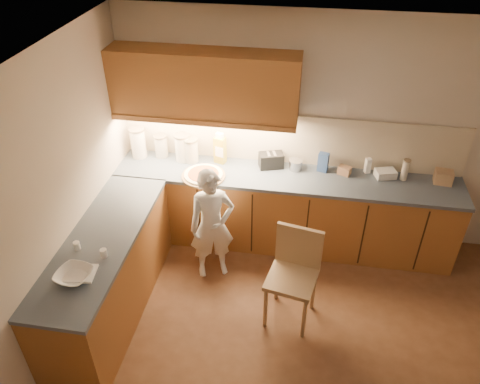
# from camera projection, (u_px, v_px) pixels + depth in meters

# --- Properties ---
(room) EXTENTS (4.54, 4.50, 2.62)m
(room) POSITION_uv_depth(u_px,v_px,m) (326.00, 222.00, 3.22)
(room) COLOR brown
(room) RESTS_ON ground
(l_counter) EXTENTS (3.77, 2.62, 0.92)m
(l_counter) POSITION_uv_depth(u_px,v_px,m) (230.00, 229.00, 5.05)
(l_counter) COLOR #985D2C
(l_counter) RESTS_ON ground
(backsplash) EXTENTS (3.75, 0.02, 0.58)m
(backsplash) POSITION_uv_depth(u_px,v_px,m) (290.00, 139.00, 5.14)
(backsplash) COLOR beige
(backsplash) RESTS_ON l_counter
(upper_cabinets) EXTENTS (1.95, 0.36, 0.73)m
(upper_cabinets) POSITION_uv_depth(u_px,v_px,m) (204.00, 85.00, 4.76)
(upper_cabinets) COLOR #985D2C
(upper_cabinets) RESTS_ON ground
(pizza_on_board) EXTENTS (0.47, 0.47, 0.19)m
(pizza_on_board) POSITION_uv_depth(u_px,v_px,m) (204.00, 175.00, 5.04)
(pizza_on_board) COLOR #A58252
(pizza_on_board) RESTS_ON l_counter
(child) EXTENTS (0.55, 0.47, 1.29)m
(child) POSITION_uv_depth(u_px,v_px,m) (212.00, 225.00, 4.81)
(child) COLOR white
(child) RESTS_ON ground
(wooden_chair) EXTENTS (0.52, 0.52, 0.98)m
(wooden_chair) POSITION_uv_depth(u_px,v_px,m) (294.00, 269.00, 4.39)
(wooden_chair) COLOR tan
(wooden_chair) RESTS_ON ground
(mixing_bowl) EXTENTS (0.33, 0.33, 0.07)m
(mixing_bowl) POSITION_uv_depth(u_px,v_px,m) (74.00, 276.00, 3.79)
(mixing_bowl) COLOR white
(mixing_bowl) RESTS_ON l_counter
(canister_a) EXTENTS (0.18, 0.18, 0.36)m
(canister_a) POSITION_uv_depth(u_px,v_px,m) (138.00, 143.00, 5.31)
(canister_a) COLOR white
(canister_a) RESTS_ON l_counter
(canister_b) EXTENTS (0.15, 0.15, 0.27)m
(canister_b) POSITION_uv_depth(u_px,v_px,m) (161.00, 146.00, 5.34)
(canister_b) COLOR beige
(canister_b) RESTS_ON l_counter
(canister_c) EXTENTS (0.17, 0.17, 0.32)m
(canister_c) POSITION_uv_depth(u_px,v_px,m) (182.00, 148.00, 5.25)
(canister_c) COLOR white
(canister_c) RESTS_ON l_counter
(canister_d) EXTENTS (0.18, 0.18, 0.29)m
(canister_d) POSITION_uv_depth(u_px,v_px,m) (191.00, 150.00, 5.24)
(canister_d) COLOR beige
(canister_d) RESTS_ON l_counter
(oil_jug) EXTENTS (0.14, 0.12, 0.37)m
(oil_jug) POSITION_uv_depth(u_px,v_px,m) (220.00, 149.00, 5.21)
(oil_jug) COLOR #B09E23
(oil_jug) RESTS_ON l_counter
(toaster) EXTENTS (0.30, 0.22, 0.17)m
(toaster) POSITION_uv_depth(u_px,v_px,m) (271.00, 160.00, 5.17)
(toaster) COLOR black
(toaster) RESTS_ON l_counter
(steel_pot) EXTENTS (0.15, 0.15, 0.12)m
(steel_pot) POSITION_uv_depth(u_px,v_px,m) (296.00, 165.00, 5.15)
(steel_pot) COLOR #A8A8AC
(steel_pot) RESTS_ON l_counter
(blue_box) EXTENTS (0.13, 0.10, 0.22)m
(blue_box) POSITION_uv_depth(u_px,v_px,m) (323.00, 162.00, 5.09)
(blue_box) COLOR #2F4D8E
(blue_box) RESTS_ON l_counter
(card_box_a) EXTENTS (0.16, 0.14, 0.09)m
(card_box_a) POSITION_uv_depth(u_px,v_px,m) (344.00, 170.00, 5.07)
(card_box_a) COLOR #A27957
(card_box_a) RESTS_ON l_counter
(white_bottle) EXTENTS (0.07, 0.07, 0.17)m
(white_bottle) POSITION_uv_depth(u_px,v_px,m) (368.00, 166.00, 5.08)
(white_bottle) COLOR white
(white_bottle) RESTS_ON l_counter
(flat_pack) EXTENTS (0.24, 0.20, 0.08)m
(flat_pack) POSITION_uv_depth(u_px,v_px,m) (385.00, 174.00, 5.03)
(flat_pack) COLOR white
(flat_pack) RESTS_ON l_counter
(tall_jar) EXTENTS (0.08, 0.08, 0.24)m
(tall_jar) POSITION_uv_depth(u_px,v_px,m) (405.00, 170.00, 4.95)
(tall_jar) COLOR silver
(tall_jar) RESTS_ON l_counter
(card_box_b) EXTENTS (0.20, 0.16, 0.14)m
(card_box_b) POSITION_uv_depth(u_px,v_px,m) (443.00, 177.00, 4.92)
(card_box_b) COLOR tan
(card_box_b) RESTS_ON l_counter
(dough_cloth) EXTENTS (0.29, 0.24, 0.02)m
(dough_cloth) POSITION_uv_depth(u_px,v_px,m) (79.00, 273.00, 3.85)
(dough_cloth) COLOR white
(dough_cloth) RESTS_ON l_counter
(spice_jar_a) EXTENTS (0.07, 0.07, 0.08)m
(spice_jar_a) POSITION_uv_depth(u_px,v_px,m) (77.00, 246.00, 4.09)
(spice_jar_a) COLOR white
(spice_jar_a) RESTS_ON l_counter
(spice_jar_b) EXTENTS (0.07, 0.07, 0.08)m
(spice_jar_b) POSITION_uv_depth(u_px,v_px,m) (104.00, 253.00, 4.01)
(spice_jar_b) COLOR silver
(spice_jar_b) RESTS_ON l_counter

